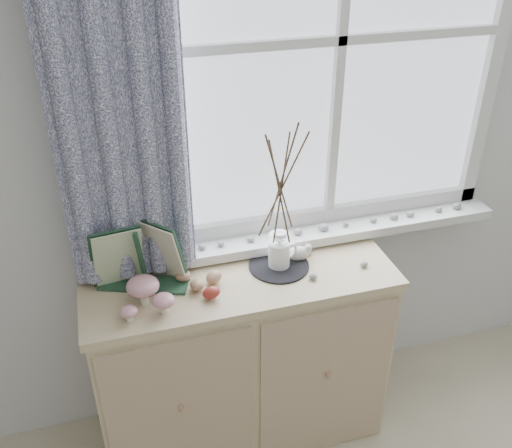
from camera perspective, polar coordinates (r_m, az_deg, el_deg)
The scene contains 8 objects.
sideboard at distance 2.45m, azimuth -1.45°, elevation -13.26°, with size 1.20×0.45×0.85m.
botanical_book at distance 2.07m, azimuth -11.39°, elevation -3.58°, with size 0.38×0.13×0.26m, color #1D3D29, non-canonical shape.
toadstool_cluster at distance 2.03m, azimuth -10.95°, elevation -6.76°, with size 0.19×0.17×0.11m.
wooden_eggs at distance 2.11m, azimuth -5.51°, elevation -5.83°, with size 0.16×0.17×0.07m.
songbird_figurine at distance 2.26m, azimuth 4.25°, elevation -2.87°, with size 0.13×0.06×0.07m, color white, non-canonical shape.
crocheted_doily at distance 2.23m, azimuth 2.30°, elevation -4.18°, with size 0.24×0.24×0.01m, color black.
twig_pitcher at distance 2.04m, azimuth 2.51°, elevation 4.11°, with size 0.29×0.29×0.63m.
sideboard_pebbles at distance 2.24m, azimuth 7.24°, elevation -4.01°, with size 0.25×0.19×0.02m.
Camera 1 is at (-0.59, 0.05, 2.14)m, focal length 40.00 mm.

